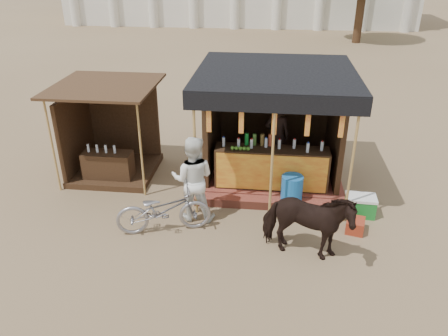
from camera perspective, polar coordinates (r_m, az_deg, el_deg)
ground at (r=8.45m, az=-1.23°, el=-11.60°), size 120.00×120.00×0.00m
main_stall at (r=10.78m, az=6.38°, el=3.56°), size 3.60×3.61×2.78m
secondary_stall at (r=11.49m, az=-14.99°, el=3.33°), size 2.40×2.40×2.38m
cow at (r=8.20m, az=10.72°, el=-7.23°), size 1.82×1.10×1.44m
motorbike at (r=8.97m, az=-7.91°, el=-5.42°), size 2.03×1.18×1.01m
bystander at (r=9.12m, az=-4.08°, el=-1.44°), size 0.92×0.72×1.89m
blue_barrel at (r=9.86m, az=8.81°, el=-3.09°), size 0.53×0.53×0.77m
red_crate at (r=9.45m, az=16.75°, el=-7.20°), size 0.44×0.48×0.28m
cooler at (r=9.99m, az=17.37°, el=-4.69°), size 0.66×0.47×0.46m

